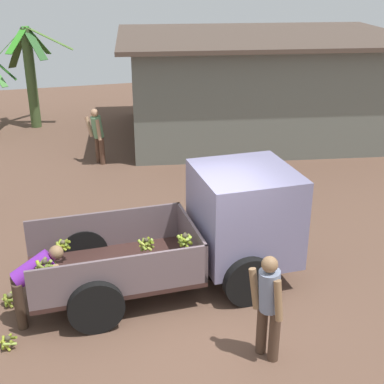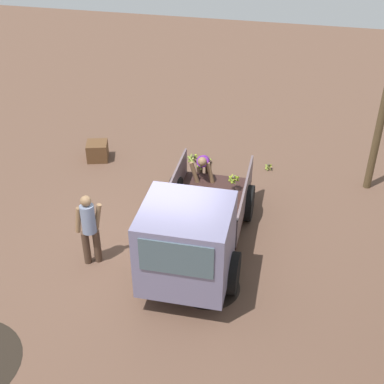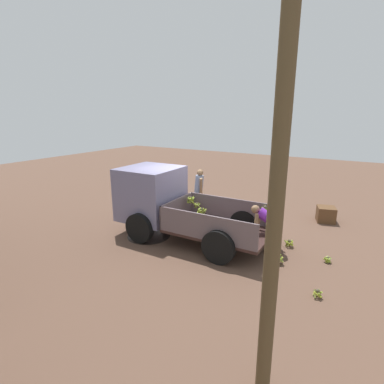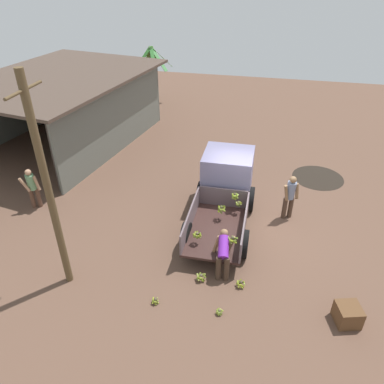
% 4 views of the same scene
% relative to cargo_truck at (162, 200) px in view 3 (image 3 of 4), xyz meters
% --- Properties ---
extents(ground, '(36.00, 36.00, 0.00)m').
position_rel_cargo_truck_xyz_m(ground, '(-0.61, -0.77, -1.06)').
color(ground, brown).
extents(mud_patch_0, '(1.28, 1.28, 0.01)m').
position_rel_cargo_truck_xyz_m(mud_patch_0, '(0.22, 0.42, -1.06)').
color(mud_patch_0, black).
rests_on(mud_patch_0, ground).
extents(mud_patch_1, '(2.04, 2.04, 0.01)m').
position_rel_cargo_truck_xyz_m(mud_patch_1, '(3.02, -3.38, -1.06)').
color(mud_patch_1, black).
rests_on(mud_patch_1, ground).
extents(cargo_truck, '(4.52, 2.03, 2.01)m').
position_rel_cargo_truck_xyz_m(cargo_truck, '(0.00, 0.00, 0.00)').
color(cargo_truck, '#36211D').
rests_on(cargo_truck, ground).
extents(utility_pole, '(1.23, 0.19, 5.80)m').
position_rel_cargo_truck_xyz_m(utility_pole, '(-4.35, 3.71, 1.91)').
color(utility_pole, brown).
rests_on(utility_pole, ground).
extents(person_foreground_visitor, '(0.48, 0.57, 1.65)m').
position_rel_cargo_truck_xyz_m(person_foreground_visitor, '(-0.05, -2.16, -0.15)').
color(person_foreground_visitor, '#4B3527').
rests_on(person_foreground_visitor, ground).
extents(person_worker_loading, '(0.84, 0.64, 1.24)m').
position_rel_cargo_truck_xyz_m(person_worker_loading, '(-3.16, -0.40, -0.31)').
color(person_worker_loading, '#412F23').
rests_on(person_worker_loading, ground).
extents(banana_bunch_on_ground_0, '(0.19, 0.19, 0.19)m').
position_rel_cargo_truck_xyz_m(banana_bunch_on_ground_0, '(-4.64, 1.12, -0.96)').
color(banana_bunch_on_ground_0, brown).
rests_on(banana_bunch_on_ground_0, ground).
extents(banana_bunch_on_ground_1, '(0.27, 0.27, 0.21)m').
position_rel_cargo_truck_xyz_m(banana_bunch_on_ground_1, '(-3.59, -0.98, -0.94)').
color(banana_bunch_on_ground_1, '#48412E').
rests_on(banana_bunch_on_ground_1, ground).
extents(banana_bunch_on_ground_2, '(0.30, 0.30, 0.23)m').
position_rel_cargo_truck_xyz_m(banana_bunch_on_ground_2, '(-3.58, 0.13, -0.93)').
color(banana_bunch_on_ground_2, brown).
rests_on(banana_bunch_on_ground_2, ground).
extents(banana_bunch_on_ground_3, '(0.20, 0.20, 0.17)m').
position_rel_cargo_truck_xyz_m(banana_bunch_on_ground_3, '(-4.62, -0.55, -0.97)').
color(banana_bunch_on_ground_3, brown).
rests_on(banana_bunch_on_ground_3, ground).
extents(wooden_crate_0, '(0.71, 0.71, 0.51)m').
position_rel_cargo_truck_xyz_m(wooden_crate_0, '(-4.16, -3.64, -0.80)').
color(wooden_crate_0, brown).
rests_on(wooden_crate_0, ground).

